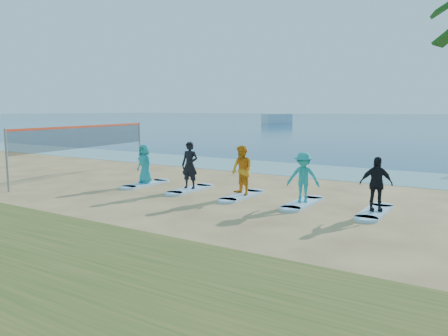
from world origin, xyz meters
The scene contains 14 objects.
ground centered at (0.00, 0.00, 0.00)m, with size 600.00×600.00×0.00m, color tan.
shallow_water centered at (0.00, 10.50, 0.01)m, with size 600.00×600.00×0.00m, color teal.
volleyball_net centered at (-8.83, 2.79, 1.90)m, with size 1.44×8.99×2.50m.
boat_offshore_a centered at (-34.93, 78.66, 0.00)m, with size 2.22×7.86×2.23m, color silver.
surfboard_0 centered at (-4.67, 2.42, 0.04)m, with size 0.70×2.20×0.09m, color #A4D6FF.
student_0 centered at (-4.67, 2.42, 0.93)m, with size 0.82×0.53×1.67m, color teal.
surfboard_1 centered at (-2.26, 2.42, 0.04)m, with size 0.70×2.20×0.09m, color #A4D6FF.
student_1 centered at (-2.26, 2.42, 1.03)m, with size 0.69×0.45×1.88m, color black.
surfboard_2 centered at (0.16, 2.42, 0.04)m, with size 0.70×2.20×0.09m, color #A4D6FF.
student_2 centered at (0.16, 2.42, 1.01)m, with size 0.89×0.69×1.83m, color orange.
surfboard_3 centered at (2.57, 2.42, 0.04)m, with size 0.70×2.20×0.09m, color #A4D6FF.
student_3 centered at (2.57, 2.42, 0.95)m, with size 1.11×0.64×1.71m, color teal.
surfboard_4 centered at (4.99, 2.42, 0.04)m, with size 0.70×2.20×0.09m, color #A4D6FF.
student_4 centered at (4.99, 2.42, 0.94)m, with size 1.00×0.42×1.70m, color black.
Camera 1 is at (8.18, -11.43, 3.24)m, focal length 35.00 mm.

